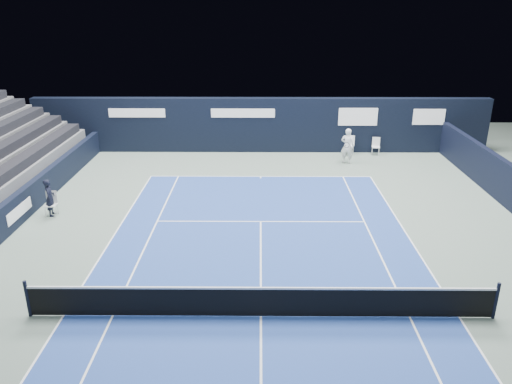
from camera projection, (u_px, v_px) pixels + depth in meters
ground at (261, 279)px, 15.67m from camera, size 48.00×48.00×0.00m
court_surface at (261, 317)px, 13.80m from camera, size 10.97×23.77×0.01m
folding_chair_back_a at (350, 142)px, 28.35m from camera, size 0.61×0.63×1.09m
folding_chair_back_b at (376, 145)px, 28.35m from camera, size 0.50×0.49×0.98m
line_judge_chair at (51, 202)px, 20.23m from camera, size 0.45×0.44×1.00m
line_judge at (50, 197)px, 20.13m from camera, size 0.44×0.61×1.54m
court_markings at (261, 316)px, 13.79m from camera, size 11.03×23.83×0.00m
tennis_net at (261, 301)px, 13.62m from camera, size 12.90×0.10×1.10m
back_sponsor_wall at (261, 125)px, 28.66m from camera, size 26.00×0.63×3.10m
side_barrier_left at (15, 211)px, 19.24m from camera, size 0.33×22.00×1.20m
tennis_player at (347, 146)px, 26.68m from camera, size 0.81×0.95×1.91m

